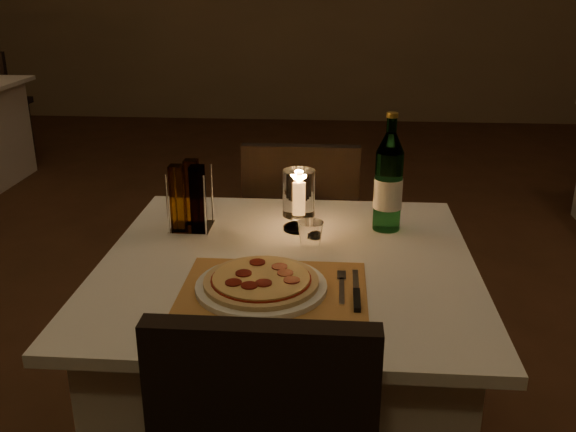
# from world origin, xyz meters

# --- Properties ---
(floor) EXTENTS (8.00, 10.00, 0.02)m
(floor) POSITION_xyz_m (0.00, 0.00, -0.01)
(floor) COLOR #4A2A17
(floor) RESTS_ON ground
(main_table) EXTENTS (1.00, 1.00, 0.74)m
(main_table) POSITION_xyz_m (0.05, -0.23, 0.37)
(main_table) COLOR silver
(main_table) RESTS_ON ground
(chair_far) EXTENTS (0.42, 0.42, 0.90)m
(chair_far) POSITION_xyz_m (0.05, 0.48, 0.55)
(chair_far) COLOR black
(chair_far) RESTS_ON ground
(placemat) EXTENTS (0.45, 0.34, 0.00)m
(placemat) POSITION_xyz_m (0.03, -0.41, 0.74)
(placemat) COLOR #B97E40
(placemat) RESTS_ON main_table
(plate) EXTENTS (0.32, 0.32, 0.01)m
(plate) POSITION_xyz_m (0.00, -0.41, 0.75)
(plate) COLOR white
(plate) RESTS_ON placemat
(pizza) EXTENTS (0.28, 0.28, 0.02)m
(pizza) POSITION_xyz_m (0.00, -0.41, 0.77)
(pizza) COLOR #D8B77F
(pizza) RESTS_ON plate
(fork) EXTENTS (0.02, 0.18, 0.00)m
(fork) POSITION_xyz_m (0.20, -0.38, 0.75)
(fork) COLOR silver
(fork) RESTS_ON placemat
(knife) EXTENTS (0.02, 0.22, 0.01)m
(knife) POSITION_xyz_m (0.23, -0.44, 0.75)
(knife) COLOR black
(knife) RESTS_ON placemat
(tumbler) EXTENTS (0.07, 0.07, 0.07)m
(tumbler) POSITION_xyz_m (0.11, -0.13, 0.78)
(tumbler) COLOR white
(tumbler) RESTS_ON main_table
(water_bottle) EXTENTS (0.09, 0.09, 0.35)m
(water_bottle) POSITION_xyz_m (0.33, 0.02, 0.88)
(water_bottle) COLOR #56A066
(water_bottle) RESTS_ON main_table
(hurricane_candle) EXTENTS (0.10, 0.10, 0.19)m
(hurricane_candle) POSITION_xyz_m (0.07, -0.01, 0.85)
(hurricane_candle) COLOR white
(hurricane_candle) RESTS_ON main_table
(cruet_caddy) EXTENTS (0.12, 0.12, 0.21)m
(cruet_caddy) POSITION_xyz_m (-0.26, -0.03, 0.84)
(cruet_caddy) COLOR white
(cruet_caddy) RESTS_ON main_table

